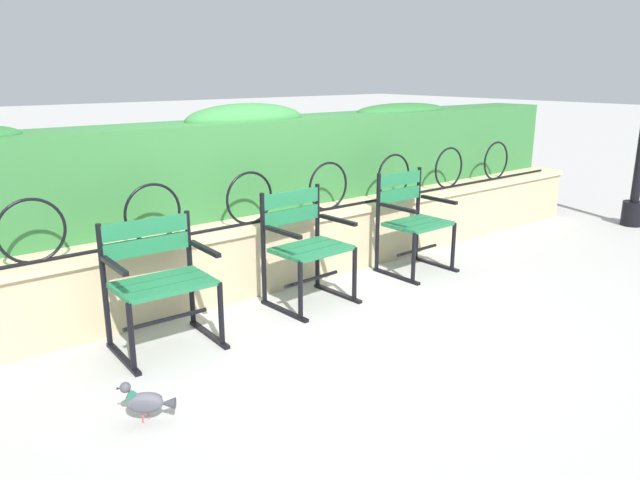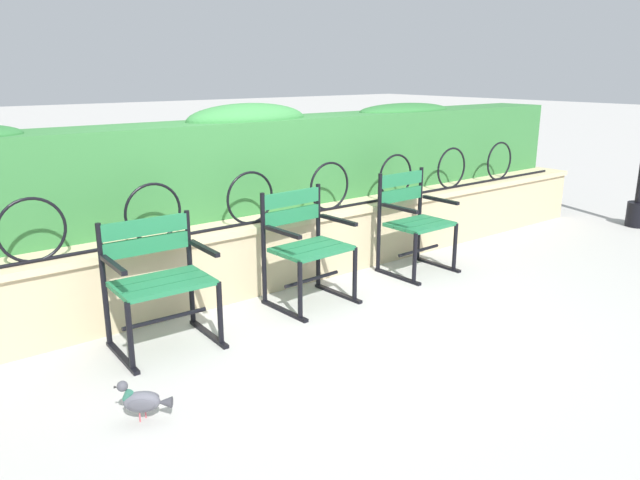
# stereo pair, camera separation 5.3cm
# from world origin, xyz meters

# --- Properties ---
(ground_plane) EXTENTS (60.00, 60.00, 0.00)m
(ground_plane) POSITION_xyz_m (0.00, 0.00, 0.00)
(ground_plane) COLOR #B7B5AF
(stone_wall) EXTENTS (8.33, 0.41, 0.57)m
(stone_wall) POSITION_xyz_m (0.00, 0.80, 0.29)
(stone_wall) COLOR #C6B289
(stone_wall) RESTS_ON ground
(iron_arch_fence) EXTENTS (7.77, 0.02, 0.42)m
(iron_arch_fence) POSITION_xyz_m (-0.17, 0.72, 0.76)
(iron_arch_fence) COLOR black
(iron_arch_fence) RESTS_ON stone_wall
(hedge_row) EXTENTS (8.17, 0.57, 0.90)m
(hedge_row) POSITION_xyz_m (0.02, 1.26, 0.99)
(hedge_row) COLOR #387A3D
(hedge_row) RESTS_ON stone_wall
(park_chair_left) EXTENTS (0.65, 0.54, 0.83)m
(park_chair_left) POSITION_xyz_m (-1.17, 0.30, 0.46)
(park_chair_left) COLOR #237547
(park_chair_left) RESTS_ON ground
(park_chair_centre) EXTENTS (0.61, 0.55, 0.87)m
(park_chair_centre) POSITION_xyz_m (0.03, 0.32, 0.46)
(park_chair_centre) COLOR #237547
(park_chair_centre) RESTS_ON ground
(park_chair_right) EXTENTS (0.58, 0.53, 0.89)m
(park_chair_right) POSITION_xyz_m (1.25, 0.34, 0.47)
(park_chair_right) COLOR #237547
(park_chair_right) RESTS_ON ground
(pigeon_near_chairs) EXTENTS (0.25, 0.21, 0.22)m
(pigeon_near_chairs) POSITION_xyz_m (-1.63, -0.51, 0.11)
(pigeon_near_chairs) COLOR #5B5B66
(pigeon_near_chairs) RESTS_ON ground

